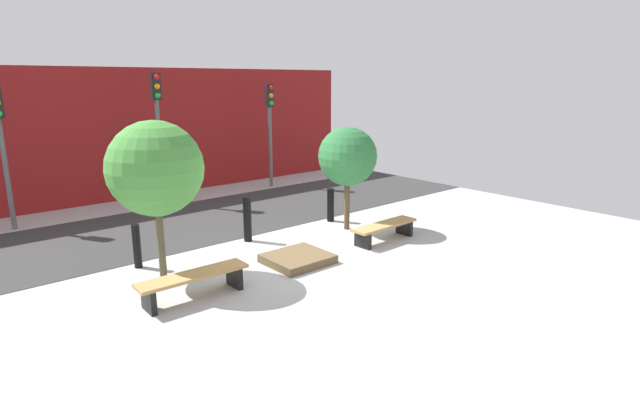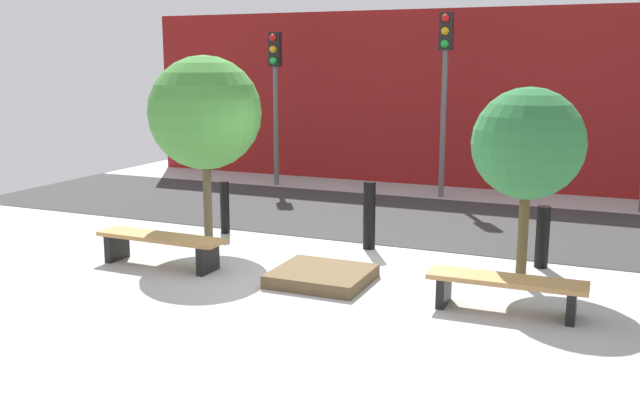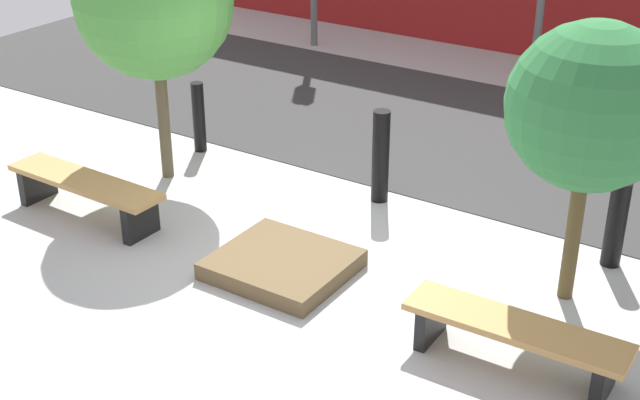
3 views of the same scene
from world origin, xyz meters
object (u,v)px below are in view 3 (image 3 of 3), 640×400
(bollard_far_left, at_px, (199,117))
(bollard_center, at_px, (616,224))
(planter_bed, at_px, (282,264))
(bench_left, at_px, (85,189))
(bollard_left, at_px, (381,156))
(tree_behind_right_bench, at_px, (591,108))
(tree_behind_left_bench, at_px, (154,0))
(bench_right, at_px, (515,335))

(bollard_far_left, height_order, bollard_center, bollard_far_left)
(planter_bed, xyz_separation_m, bollard_center, (2.62, 1.90, 0.36))
(bench_left, bearing_deg, bollard_center, 23.58)
(bench_left, height_order, bollard_left, bollard_left)
(bollard_center, bearing_deg, tree_behind_right_bench, -102.15)
(bench_left, relative_size, tree_behind_left_bench, 0.65)
(bollard_left, bearing_deg, bench_left, -139.38)
(bench_right, relative_size, bollard_far_left, 2.04)
(bench_right, bearing_deg, bench_left, 178.91)
(bench_left, xyz_separation_m, planter_bed, (2.45, 0.20, -0.25))
(planter_bed, bearing_deg, tree_behind_right_bench, 23.94)
(tree_behind_right_bench, relative_size, bollard_left, 2.42)
(bench_right, distance_m, tree_behind_left_bench, 5.38)
(bench_left, distance_m, tree_behind_left_bench, 2.20)
(bench_right, height_order, tree_behind_right_bench, tree_behind_right_bench)
(bollard_far_left, xyz_separation_m, bollard_center, (5.25, 0.00, -0.00))
(bollard_far_left, height_order, bollard_left, bollard_left)
(bollard_left, bearing_deg, tree_behind_right_bench, -18.37)
(tree_behind_left_bench, distance_m, tree_behind_right_bench, 4.91)
(bench_left, relative_size, bollard_far_left, 2.18)
(tree_behind_left_bench, height_order, tree_behind_right_bench, tree_behind_left_bench)
(bench_left, relative_size, tree_behind_right_bench, 0.76)
(tree_behind_left_bench, height_order, bollard_center, tree_behind_left_bench)
(planter_bed, bearing_deg, bench_left, -175.33)
(bench_left, bearing_deg, bench_right, 1.09)
(planter_bed, height_order, bollard_center, bollard_center)
(bench_left, height_order, bench_right, bench_left)
(tree_behind_left_bench, relative_size, bollard_center, 3.37)
(bench_left, distance_m, bench_right, 4.90)
(bench_right, bearing_deg, tree_behind_left_bench, 164.19)
(bench_right, distance_m, bollard_center, 2.11)
(planter_bed, bearing_deg, bollard_left, 90.00)
(bench_right, xyz_separation_m, planter_bed, (-2.45, 0.20, -0.22))
(tree_behind_right_bench, height_order, bollard_left, tree_behind_right_bench)
(planter_bed, relative_size, bollard_left, 1.17)
(bench_right, xyz_separation_m, tree_behind_left_bench, (-4.90, 1.29, 1.81))
(bollard_left, bearing_deg, bench_right, -40.62)
(bollard_center, bearing_deg, bench_right, -94.77)
(planter_bed, height_order, tree_behind_right_bench, tree_behind_right_bench)
(tree_behind_left_bench, distance_m, bollard_far_left, 1.87)
(bench_left, xyz_separation_m, bollard_far_left, (-0.18, 2.10, 0.12))
(bench_left, bearing_deg, planter_bed, 5.76)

